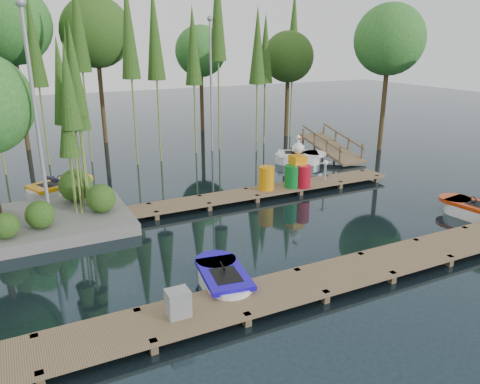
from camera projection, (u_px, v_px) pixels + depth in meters
name	position (u px, v px, depth m)	size (l,w,h in m)	color
ground_plane	(233.00, 229.00, 15.75)	(90.00, 90.00, 0.00)	#1A2A32
near_dock	(311.00, 282.00, 11.86)	(18.00, 1.50, 0.50)	brown
far_dock	(228.00, 197.00, 18.22)	(15.00, 1.20, 0.50)	brown
island	(10.00, 135.00, 14.86)	(6.20, 4.20, 6.75)	slate
tree_screen	(95.00, 38.00, 21.96)	(34.42, 18.53, 10.31)	#41311B
lamp_island	(34.00, 103.00, 14.19)	(0.30, 0.30, 7.25)	gray
lamp_rear	(211.00, 74.00, 25.46)	(0.30, 0.30, 7.25)	gray
ramp	(332.00, 147.00, 24.92)	(1.50, 3.94, 1.49)	brown
boat_blue	(223.00, 281.00, 11.93)	(1.43, 2.54, 0.81)	white
boat_red	(474.00, 211.00, 16.74)	(1.44, 2.62, 0.84)	white
boat_yellow_far	(59.00, 189.00, 18.97)	(3.04, 2.25, 1.39)	white
boat_white_far	(299.00, 158.00, 24.05)	(2.86, 2.27, 1.24)	white
utility_cabinet	(178.00, 303.00, 10.23)	(0.50, 0.42, 0.62)	gray
yellow_barrel	(266.00, 178.00, 18.78)	(0.63, 0.63, 0.95)	orange
drum_cluster	(298.00, 171.00, 19.21)	(1.23, 1.13, 2.12)	#0C6E24
seagull_post	(325.00, 167.00, 19.97)	(0.55, 0.30, 0.88)	gray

